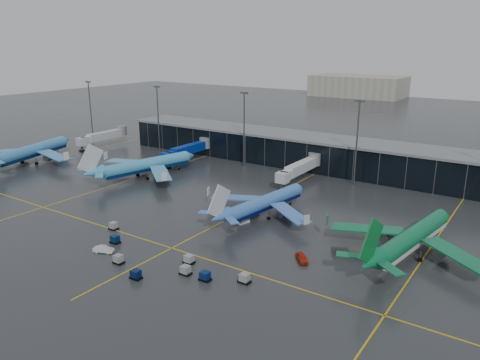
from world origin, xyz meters
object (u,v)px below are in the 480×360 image
Objects in this scene: airliner_klm_west at (31,144)px; baggage_carts at (161,259)px; service_van_red at (302,258)px; service_van_white at (104,249)px; airliner_arkefly at (147,157)px; mobile_airstair at (242,220)px; airliner_aer_lingus at (414,226)px; airliner_klm_near at (266,194)px.

airliner_klm_west reaches higher than baggage_carts.
service_van_red reaches higher than service_van_white.
airliner_klm_west is 10.48× the size of service_van_white.
airliner_arkefly is 9.67× the size of service_van_white.
airliner_klm_west is at bearing 129.62° from service_van_red.
mobile_airstair is (47.06, -15.95, -5.62)m from airliner_arkefly.
airliner_klm_near is at bearing -175.18° from airliner_aer_lingus.
airliner_arkefly is at bearing 13.29° from service_van_white.
airliner_arkefly is at bearing 137.04° from baggage_carts.
airliner_aer_lingus reaches higher than airliner_klm_near.
mobile_airstair is at bearing -98.83° from airliner_klm_near.
airliner_klm_west reaches higher than service_van_red.
airliner_aer_lingus is at bearing 3.68° from airliner_klm_near.
airliner_arkefly is 50.00m from mobile_airstair.
service_van_red is (115.37, -16.62, -6.17)m from airliner_klm_west.
baggage_carts reaches higher than service_van_red.
airliner_arkefly is 62.66m from baggage_carts.
airliner_aer_lingus is (85.25, -11.12, -0.22)m from airliner_arkefly.
service_van_red is (-16.94, -15.31, -5.41)m from airliner_aer_lingus.
airliner_arkefly reaches higher than baggage_carts.
airliner_aer_lingus is 9.34× the size of service_van_white.
airliner_klm_west is 132.32m from airliner_aer_lingus.
airliner_klm_near is 40.75m from service_van_white.
airliner_arkefly reaches higher than service_van_red.
service_van_red is 1.03× the size of service_van_white.
mobile_airstair is 23.70m from service_van_red.
baggage_carts is 9.54× the size of service_van_white.
airliner_klm_near is at bearing 89.61° from mobile_airstair.
airliner_klm_near is 8.48× the size of service_van_white.
mobile_airstair is at bearing -20.04° from airliner_klm_west.
airliner_aer_lingus is at bearing -16.87° from airliner_klm_west.
service_van_red is (19.12, -17.74, -4.84)m from airliner_klm_near.
service_van_white is (32.70, -45.64, -5.68)m from airliner_arkefly.
airliner_arkefly is 49.96m from airliner_klm_near.
baggage_carts is (-3.52, -33.83, -4.84)m from airliner_klm_near.
airliner_klm_west is 116.72m from service_van_red.
airliner_arkefly reaches higher than service_van_white.
airliner_aer_lingus reaches higher than baggage_carts.
airliner_klm_near is 0.89× the size of baggage_carts.
mobile_airstair reaches higher than service_van_white.
mobile_airstair reaches higher than service_van_red.
airliner_arkefly reaches higher than mobile_airstair.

